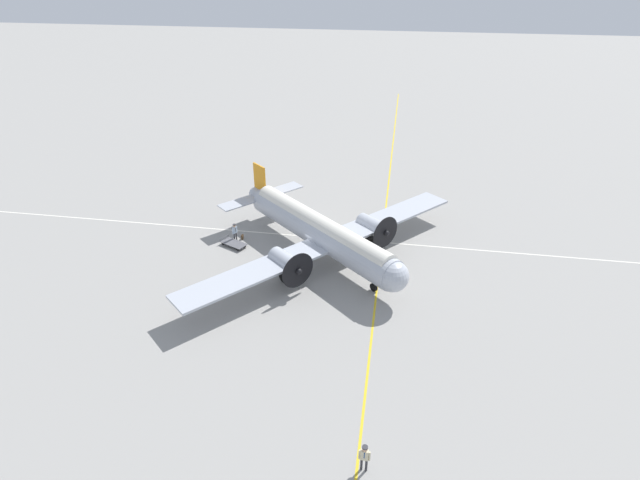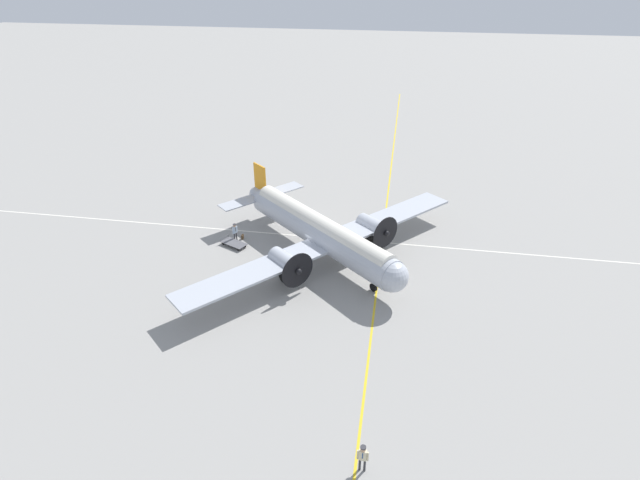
# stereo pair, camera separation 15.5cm
# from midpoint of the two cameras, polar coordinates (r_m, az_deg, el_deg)

# --- Properties ---
(ground_plane) EXTENTS (300.00, 300.00, 0.00)m
(ground_plane) POSITION_cam_midpoint_polar(r_m,az_deg,el_deg) (43.67, -0.10, -1.87)
(ground_plane) COLOR gray
(apron_line_eastwest) EXTENTS (120.00, 0.16, 0.01)m
(apron_line_eastwest) POSITION_cam_midpoint_polar(r_m,az_deg,el_deg) (43.25, 6.76, -2.44)
(apron_line_eastwest) COLOR gold
(apron_line_eastwest) RESTS_ON ground_plane
(apron_line_northsouth) EXTENTS (0.16, 120.00, 0.01)m
(apron_line_northsouth) POSITION_cam_midpoint_polar(r_m,az_deg,el_deg) (46.49, 0.56, 0.26)
(apron_line_northsouth) COLOR silver
(apron_line_northsouth) RESTS_ON ground_plane
(airliner_main) EXTENTS (22.63, 21.47, 5.71)m
(airliner_main) POSITION_cam_midpoint_polar(r_m,az_deg,el_deg) (42.14, 0.24, 0.80)
(airliner_main) COLOR #ADB2BC
(airliner_main) RESTS_ON ground_plane
(crew_foreground) EXTENTS (0.32, 0.61, 1.80)m
(crew_foreground) POSITION_cam_midpoint_polar(r_m,az_deg,el_deg) (27.33, 4.93, -23.33)
(crew_foreground) COLOR #2D2D33
(crew_foreground) RESTS_ON ground_plane
(passenger_boarding) EXTENTS (0.52, 0.39, 1.73)m
(passenger_boarding) POSITION_cam_midpoint_polar(r_m,az_deg,el_deg) (46.15, -9.81, 1.08)
(passenger_boarding) COLOR #2D2D33
(passenger_boarding) RESTS_ON ground_plane
(suitcase_near_door) EXTENTS (0.35, 0.14, 0.47)m
(suitcase_near_door) POSITION_cam_midpoint_polar(r_m,az_deg,el_deg) (46.76, -8.96, 0.35)
(suitcase_near_door) COLOR #47331E
(suitcase_near_door) RESTS_ON ground_plane
(baggage_cart) EXTENTS (2.06, 2.65, 0.56)m
(baggage_cart) POSITION_cam_midpoint_polar(r_m,az_deg,el_deg) (45.75, -9.94, -0.36)
(baggage_cart) COLOR #56565B
(baggage_cart) RESTS_ON ground_plane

